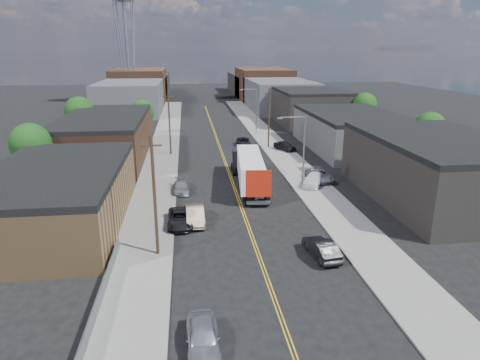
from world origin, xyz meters
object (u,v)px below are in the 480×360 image
object	(u,v)px
car_left_a	(203,337)
car_ahead_truck	(243,142)
semi_truck	(248,167)
car_right_oncoming	(321,248)
car_right_lot_a	(319,175)
car_right_lot_c	(285,146)
car_left_b	(195,215)
car_left_d	(181,187)
car_right_lot_b	(313,179)
car_left_c	(181,218)

from	to	relation	value
car_left_a	car_ahead_truck	bearing A→B (deg)	79.17
car_left_a	semi_truck	bearing A→B (deg)	76.23
car_right_oncoming	car_right_lot_a	bearing A→B (deg)	-113.53
car_right_lot_c	semi_truck	bearing A→B (deg)	-143.87
car_left_b	car_ahead_truck	distance (m)	34.91
car_left_a	car_left_d	xyz separation A→B (m)	(-1.40, 28.00, -0.14)
car_right_oncoming	car_ahead_truck	size ratio (longest dim) A/B	0.95
semi_truck	car_left_a	xyz separation A→B (m)	(-6.78, -29.59, -1.59)
semi_truck	car_right_lot_b	distance (m)	8.17
car_left_b	car_ahead_truck	bearing A→B (deg)	73.56
car_left_a	car_right_oncoming	bearing A→B (deg)	44.15
car_left_d	car_right_oncoming	size ratio (longest dim) A/B	0.95
car_left_c	car_ahead_truck	distance (m)	35.76
car_right_oncoming	car_right_lot_c	world-z (taller)	car_right_lot_c
car_left_d	car_right_oncoming	bearing A→B (deg)	-58.43
car_left_d	car_right_lot_c	world-z (taller)	car_right_lot_c
car_left_a	car_right_oncoming	distance (m)	14.14
car_left_c	car_right_lot_c	size ratio (longest dim) A/B	1.20
semi_truck	car_ahead_truck	world-z (taller)	semi_truck
car_right_oncoming	car_right_lot_c	bearing A→B (deg)	-105.12
semi_truck	car_left_d	bearing A→B (deg)	-164.18
car_left_a	car_left_c	distance (m)	18.05
car_left_d	car_right_lot_a	distance (m)	17.52
car_left_c	car_ahead_truck	world-z (taller)	car_left_c
car_ahead_truck	semi_truck	bearing A→B (deg)	-92.08
car_right_oncoming	car_right_lot_b	world-z (taller)	car_right_lot_b
car_right_lot_b	car_ahead_truck	world-z (taller)	car_right_lot_b
car_left_c	car_right_lot_c	world-z (taller)	car_right_lot_c
car_left_d	car_left_a	bearing A→B (deg)	-87.91
car_left_c	car_right_lot_a	bearing A→B (deg)	34.11
car_right_lot_b	car_right_lot_c	bearing A→B (deg)	116.73
car_left_d	car_left_b	bearing A→B (deg)	-82.41
car_right_oncoming	car_right_lot_a	world-z (taller)	car_right_lot_a
car_left_b	car_left_d	size ratio (longest dim) A/B	1.11
car_left_c	semi_truck	bearing A→B (deg)	54.28
car_right_lot_a	car_right_lot_b	bearing A→B (deg)	-134.01
car_right_lot_a	car_right_lot_c	world-z (taller)	car_right_lot_c
car_left_c	car_right_lot_b	world-z (taller)	car_right_lot_b
car_left_b	car_right_lot_a	bearing A→B (deg)	34.57
car_left_b	car_right_oncoming	world-z (taller)	car_left_b
car_left_b	car_right_lot_c	distance (m)	32.65
semi_truck	car_right_lot_a	distance (m)	9.35
car_left_a	car_left_b	world-z (taller)	car_left_b
semi_truck	car_left_c	bearing A→B (deg)	-120.39
car_left_c	car_right_oncoming	world-z (taller)	car_right_oncoming
car_left_c	car_right_lot_b	size ratio (longest dim) A/B	1.07
car_left_c	car_right_lot_b	distance (m)	19.14
car_left_a	car_right_lot_c	xyz separation A→B (m)	(15.43, 47.25, 0.11)
car_left_d	car_right_lot_b	xyz separation A→B (m)	(16.11, 0.33, 0.21)
semi_truck	car_right_lot_c	world-z (taller)	semi_truck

